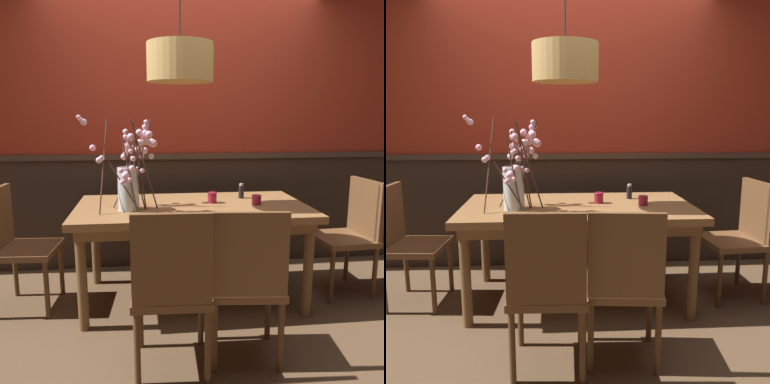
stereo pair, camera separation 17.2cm
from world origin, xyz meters
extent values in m
plane|color=brown|center=(0.00, 0.00, 0.00)|extent=(24.00, 24.00, 0.00)
cube|color=#2D2119|center=(0.00, 0.82, 0.52)|extent=(5.37, 0.12, 1.04)
cube|color=#3E2E24|center=(0.00, 0.81, 1.06)|extent=(5.37, 0.14, 0.05)
cube|color=maroon|center=(0.00, 0.82, 1.86)|extent=(5.37, 0.12, 1.64)
cube|color=olive|center=(0.00, 0.00, 0.74)|extent=(1.76, 0.96, 0.05)
cube|color=brown|center=(0.00, 0.00, 0.67)|extent=(1.65, 0.85, 0.08)
cylinder|color=brown|center=(-0.79, -0.39, 0.35)|extent=(0.07, 0.07, 0.71)
cylinder|color=brown|center=(0.79, -0.39, 0.35)|extent=(0.07, 0.07, 0.71)
cylinder|color=brown|center=(-0.79, 0.39, 0.35)|extent=(0.07, 0.07, 0.71)
cylinder|color=brown|center=(0.79, 0.39, 0.35)|extent=(0.07, 0.07, 0.71)
cube|color=brown|center=(-1.24, 0.01, 0.45)|extent=(0.46, 0.48, 0.04)
cube|color=brown|center=(-1.43, 0.02, 0.70)|extent=(0.07, 0.43, 0.45)
cylinder|color=brown|center=(-1.04, 0.19, 0.21)|extent=(0.04, 0.04, 0.43)
cylinder|color=brown|center=(-1.07, -0.20, 0.21)|extent=(0.04, 0.04, 0.43)
cylinder|color=brown|center=(-1.40, 0.21, 0.21)|extent=(0.04, 0.04, 0.43)
cube|color=brown|center=(1.22, -0.02, 0.45)|extent=(0.46, 0.48, 0.04)
cube|color=brown|center=(1.42, -0.01, 0.70)|extent=(0.07, 0.43, 0.46)
cylinder|color=brown|center=(1.05, -0.23, 0.22)|extent=(0.04, 0.04, 0.43)
cylinder|color=brown|center=(1.03, 0.16, 0.22)|extent=(0.04, 0.04, 0.43)
cylinder|color=brown|center=(1.42, -0.20, 0.22)|extent=(0.04, 0.04, 0.43)
cylinder|color=brown|center=(1.39, 0.19, 0.22)|extent=(0.04, 0.04, 0.43)
cube|color=brown|center=(-0.22, -0.85, 0.45)|extent=(0.45, 0.45, 0.04)
cube|color=brown|center=(-0.23, -1.04, 0.71)|extent=(0.42, 0.05, 0.49)
cylinder|color=brown|center=(-0.40, -0.65, 0.21)|extent=(0.04, 0.04, 0.42)
cylinder|color=brown|center=(-0.02, -0.67, 0.21)|extent=(0.04, 0.04, 0.42)
cylinder|color=brown|center=(-0.42, -1.02, 0.21)|extent=(0.04, 0.04, 0.42)
cylinder|color=brown|center=(-0.04, -1.04, 0.21)|extent=(0.04, 0.04, 0.42)
cube|color=brown|center=(0.21, -0.80, 0.44)|extent=(0.47, 0.44, 0.04)
cube|color=brown|center=(0.20, -0.98, 0.70)|extent=(0.41, 0.08, 0.47)
cylinder|color=brown|center=(0.04, -0.62, 0.21)|extent=(0.04, 0.04, 0.42)
cylinder|color=brown|center=(0.42, -0.65, 0.21)|extent=(0.04, 0.04, 0.42)
cylinder|color=brown|center=(0.01, -0.96, 0.21)|extent=(0.04, 0.04, 0.42)
cylinder|color=brown|center=(0.38, -0.99, 0.21)|extent=(0.04, 0.04, 0.42)
cylinder|color=silver|center=(-0.47, -0.11, 0.92)|extent=(0.15, 0.15, 0.31)
cylinder|color=silver|center=(-0.47, -0.11, 0.80)|extent=(0.13, 0.13, 0.07)
cylinder|color=#472D23|center=(-0.46, -0.20, 1.04)|extent=(0.10, 0.02, 0.55)
sphere|color=#F2ACCD|center=(-0.45, -0.22, 1.20)|extent=(0.03, 0.03, 0.03)
sphere|color=#F4AFC1|center=(-0.44, -0.25, 1.30)|extent=(0.05, 0.05, 0.05)
sphere|color=#FABCD1|center=(-0.44, -0.21, 1.08)|extent=(0.04, 0.04, 0.04)
sphere|color=#F6B2D1|center=(-0.49, -0.19, 1.03)|extent=(0.05, 0.05, 0.05)
cylinder|color=#472D23|center=(-0.40, 0.01, 1.09)|extent=(0.21, 0.15, 0.65)
sphere|color=beige|center=(-0.34, 0.09, 1.31)|extent=(0.05, 0.05, 0.05)
sphere|color=#F5B0BE|center=(-0.34, 0.09, 1.39)|extent=(0.04, 0.04, 0.04)
sphere|color=#EFB1D1|center=(-0.35, 0.11, 1.35)|extent=(0.04, 0.04, 0.04)
sphere|color=#EEA8D3|center=(-0.33, 0.11, 1.35)|extent=(0.05, 0.05, 0.05)
sphere|color=#F9BECD|center=(-0.35, 0.05, 1.18)|extent=(0.05, 0.05, 0.05)
cylinder|color=#472D23|center=(-0.64, -0.11, 1.09)|extent=(0.06, 0.29, 0.65)
sphere|color=#F6B1C6|center=(-0.66, -0.10, 1.14)|extent=(0.04, 0.04, 0.04)
sphere|color=#ECB1D0|center=(-0.67, -0.11, 1.13)|extent=(0.04, 0.04, 0.04)
sphere|color=silver|center=(-0.77, -0.07, 1.39)|extent=(0.05, 0.05, 0.05)
sphere|color=#FCB9C1|center=(-0.79, -0.06, 1.41)|extent=(0.03, 0.03, 0.03)
sphere|color=#EDADCD|center=(-0.80, -0.08, 1.43)|extent=(0.03, 0.03, 0.03)
sphere|color=#FEA7C8|center=(-0.72, -0.09, 1.21)|extent=(0.04, 0.04, 0.04)
cylinder|color=#472D23|center=(-0.39, -0.18, 1.08)|extent=(0.09, 0.25, 0.63)
sphere|color=beige|center=(-0.35, -0.18, 1.26)|extent=(0.05, 0.05, 0.05)
sphere|color=#F3B2CB|center=(-0.37, -0.19, 1.16)|extent=(0.03, 0.03, 0.03)
sphere|color=#F0A8C0|center=(-0.38, -0.19, 1.16)|extent=(0.03, 0.03, 0.03)
sphere|color=#F1A6CA|center=(-0.37, -0.19, 1.06)|extent=(0.03, 0.03, 0.03)
cylinder|color=#472D23|center=(-0.41, -0.15, 1.05)|extent=(0.13, 0.11, 0.57)
sphere|color=#F7AFC6|center=(-0.43, -0.17, 1.14)|extent=(0.04, 0.04, 0.04)
sphere|color=#F6A8BE|center=(-0.44, -0.16, 1.06)|extent=(0.04, 0.04, 0.04)
sphere|color=#F8ACD1|center=(-0.39, -0.22, 1.32)|extent=(0.04, 0.04, 0.04)
sphere|color=#F9ACC2|center=(-0.36, -0.21, 1.29)|extent=(0.04, 0.04, 0.04)
sphere|color=#EEBECC|center=(-0.39, -0.21, 1.25)|extent=(0.05, 0.05, 0.05)
sphere|color=#F3BFCD|center=(-0.40, -0.20, 1.21)|extent=(0.04, 0.04, 0.04)
cylinder|color=#472D23|center=(-0.36, -0.19, 1.09)|extent=(0.19, 0.21, 0.65)
sphere|color=silver|center=(-0.30, -0.22, 1.25)|extent=(0.06, 0.06, 0.06)
sphere|color=#F9AAD1|center=(-0.32, -0.27, 1.31)|extent=(0.05, 0.05, 0.05)
sphere|color=beige|center=(-0.31, -0.20, 1.16)|extent=(0.04, 0.04, 0.04)
sphere|color=#F9AFCE|center=(-0.29, -0.22, 1.25)|extent=(0.05, 0.05, 0.05)
cylinder|color=#472D23|center=(-0.50, -0.21, 0.95)|extent=(0.22, 0.02, 0.36)
sphere|color=#EDADC4|center=(-0.51, -0.28, 1.07)|extent=(0.04, 0.04, 0.04)
sphere|color=#E6AAD1|center=(-0.51, -0.22, 0.99)|extent=(0.04, 0.04, 0.04)
sphere|color=#F5ACC4|center=(-0.46, -0.24, 1.00)|extent=(0.04, 0.04, 0.04)
sphere|color=#FCA7C5|center=(-0.50, -0.24, 1.03)|extent=(0.03, 0.03, 0.03)
cylinder|color=#472D23|center=(-0.47, -0.02, 1.01)|extent=(0.25, 0.07, 0.49)
sphere|color=beige|center=(-0.45, 0.02, 1.05)|extent=(0.05, 0.05, 0.05)
sphere|color=#EDAEC4|center=(-0.47, 0.04, 1.05)|extent=(0.05, 0.05, 0.05)
sphere|color=#EEB0BE|center=(-0.49, 0.09, 1.20)|extent=(0.05, 0.05, 0.05)
sphere|color=#FDBAD0|center=(-0.51, 0.04, 1.14)|extent=(0.05, 0.05, 0.05)
sphere|color=silver|center=(-0.49, 0.02, 1.16)|extent=(0.04, 0.04, 0.04)
cylinder|color=#472D23|center=(-0.47, -0.02, 1.06)|extent=(0.14, 0.04, 0.59)
sphere|color=#FEB4BF|center=(-0.48, 0.02, 1.21)|extent=(0.05, 0.05, 0.05)
sphere|color=beige|center=(-0.49, 0.04, 1.32)|extent=(0.04, 0.04, 0.04)
sphere|color=#F2B8C7|center=(-0.44, 0.03, 1.21)|extent=(0.03, 0.03, 0.03)
sphere|color=#EFBECF|center=(-0.47, 0.04, 1.25)|extent=(0.04, 0.04, 0.04)
sphere|color=#EEA6D1|center=(-0.49, 0.03, 1.28)|extent=(0.04, 0.04, 0.04)
cylinder|color=maroon|center=(0.17, 0.05, 0.81)|extent=(0.07, 0.07, 0.09)
torus|color=#A81B37|center=(0.17, 0.05, 0.84)|extent=(0.08, 0.08, 0.01)
cylinder|color=silver|center=(0.17, 0.05, 0.79)|extent=(0.05, 0.05, 0.04)
cylinder|color=maroon|center=(0.50, -0.04, 0.80)|extent=(0.07, 0.07, 0.07)
torus|color=#A81B37|center=(0.50, -0.04, 0.83)|extent=(0.08, 0.08, 0.01)
cylinder|color=silver|center=(0.50, -0.04, 0.79)|extent=(0.05, 0.05, 0.04)
cylinder|color=black|center=(0.44, 0.21, 0.82)|extent=(0.04, 0.04, 0.10)
cylinder|color=beige|center=(0.44, 0.21, 0.88)|extent=(0.03, 0.03, 0.02)
cylinder|color=tan|center=(-0.09, -0.08, 1.80)|extent=(0.47, 0.47, 0.26)
sphere|color=#F9EAB7|center=(-0.09, -0.08, 1.76)|extent=(0.14, 0.14, 0.14)
camera|label=1|loc=(-0.36, -2.97, 1.43)|focal=37.40mm
camera|label=2|loc=(-0.19, -2.99, 1.43)|focal=37.40mm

